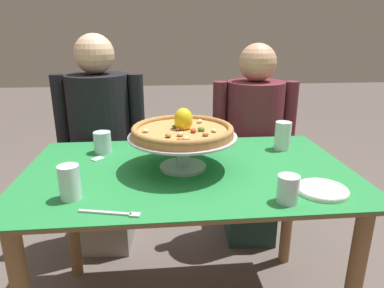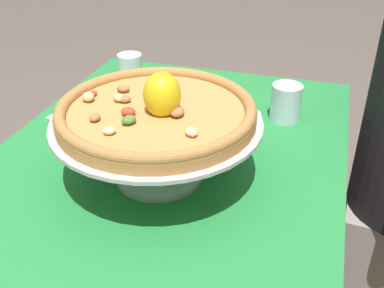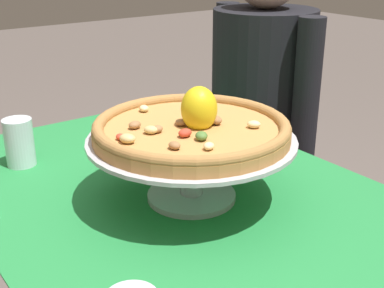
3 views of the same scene
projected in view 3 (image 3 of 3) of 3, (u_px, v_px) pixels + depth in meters
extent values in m
cylinder|color=olive|center=(171.00, 209.00, 1.83)|extent=(0.06, 0.06, 0.69)
cube|color=olive|center=(192.00, 210.00, 1.09)|extent=(1.26, 0.76, 0.02)
cube|color=#237F3D|center=(192.00, 204.00, 1.09)|extent=(1.30, 0.80, 0.00)
cylinder|color=#B7B7C1|center=(192.00, 196.00, 1.11)|extent=(0.19, 0.19, 0.01)
cylinder|color=#B7B7C1|center=(191.00, 168.00, 1.08)|extent=(0.05, 0.05, 0.12)
cylinder|color=#B7B7C1|center=(191.00, 140.00, 1.06)|extent=(0.43, 0.43, 0.01)
cylinder|color=#BC8447|center=(191.00, 132.00, 1.05)|extent=(0.40, 0.40, 0.02)
torus|color=#A6743E|center=(191.00, 125.00, 1.05)|extent=(0.40, 0.40, 0.02)
ellipsoid|color=#C63D28|center=(185.00, 133.00, 0.99)|extent=(0.03, 0.03, 0.02)
ellipsoid|color=#996B42|center=(157.00, 129.00, 1.02)|extent=(0.03, 0.03, 0.01)
ellipsoid|color=beige|center=(209.00, 146.00, 0.93)|extent=(0.03, 0.03, 0.01)
ellipsoid|color=#996B42|center=(135.00, 125.00, 1.04)|extent=(0.03, 0.03, 0.01)
ellipsoid|color=tan|center=(151.00, 130.00, 1.01)|extent=(0.04, 0.04, 0.02)
ellipsoid|color=#996B42|center=(180.00, 123.00, 1.05)|extent=(0.03, 0.03, 0.01)
ellipsoid|color=beige|center=(144.00, 108.00, 1.14)|extent=(0.03, 0.03, 0.01)
ellipsoid|color=beige|center=(254.00, 124.00, 1.04)|extent=(0.03, 0.03, 0.01)
ellipsoid|color=#996B42|center=(215.00, 120.00, 1.06)|extent=(0.04, 0.03, 0.02)
ellipsoid|color=#996B42|center=(212.00, 121.00, 1.07)|extent=(0.03, 0.03, 0.01)
ellipsoid|color=#4C7533|center=(201.00, 136.00, 0.98)|extent=(0.04, 0.04, 0.02)
ellipsoid|color=#996B42|center=(175.00, 145.00, 0.94)|extent=(0.03, 0.02, 0.01)
ellipsoid|color=#4C7533|center=(193.00, 118.00, 1.08)|extent=(0.03, 0.02, 0.01)
ellipsoid|color=#C63D28|center=(195.00, 124.00, 1.05)|extent=(0.02, 0.03, 0.01)
ellipsoid|color=tan|center=(127.00, 138.00, 0.96)|extent=(0.04, 0.04, 0.02)
ellipsoid|color=#C63D28|center=(120.00, 137.00, 0.98)|extent=(0.03, 0.02, 0.01)
ellipsoid|color=yellow|center=(199.00, 109.00, 1.04)|extent=(0.08, 0.08, 0.09)
cylinder|color=silver|center=(183.00, 115.00, 1.48)|extent=(0.08, 0.08, 0.10)
cylinder|color=silver|center=(183.00, 123.00, 1.48)|extent=(0.07, 0.07, 0.05)
cylinder|color=silver|center=(19.00, 142.00, 1.25)|extent=(0.07, 0.07, 0.12)
cylinder|color=silver|center=(20.00, 149.00, 1.26)|extent=(0.06, 0.06, 0.08)
cube|color=silver|center=(154.00, 136.00, 1.45)|extent=(0.06, 0.06, 0.00)
cube|color=gray|center=(255.00, 229.00, 1.92)|extent=(0.30, 0.34, 0.45)
cylinder|color=black|center=(262.00, 96.00, 1.74)|extent=(0.36, 0.36, 0.57)
cylinder|color=black|center=(226.00, 71.00, 1.88)|extent=(0.08, 0.08, 0.49)
cylinder|color=black|center=(306.00, 99.00, 1.56)|extent=(0.08, 0.08, 0.49)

